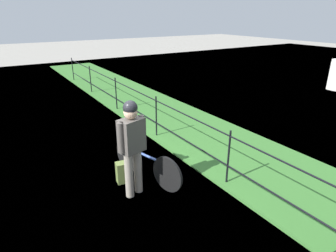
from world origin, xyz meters
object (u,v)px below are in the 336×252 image
Objects in this scene: bicycle_main at (146,163)px; wooden_crate at (131,136)px; cyclist_person at (132,141)px; backpack_on_paving at (124,172)px; terrier_dog at (132,127)px.

wooden_crate is (-0.36, -0.10, 0.43)m from bicycle_main.
wooden_crate is 0.74m from cyclist_person.
bicycle_main reaches higher than backpack_on_paving.
terrier_dog is 0.69m from cyclist_person.
cyclist_person is at bearing -82.22° from backpack_on_paving.
bicycle_main is 4.09× the size of backpack_on_paving.
wooden_crate is at bearing 45.42° from backpack_on_paving.
terrier_dog is (-0.34, -0.09, 0.63)m from bicycle_main.
cyclist_person is (0.65, -0.29, 0.23)m from wooden_crate.
terrier_dog reaches higher than wooden_crate.
wooden_crate is 0.67m from backpack_on_paving.
cyclist_person is 4.21× the size of backpack_on_paving.
bicycle_main is 0.81m from cyclist_person.
backpack_on_paving is at bearing -57.44° from terrier_dog.
cyclist_person reaches higher than bicycle_main.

